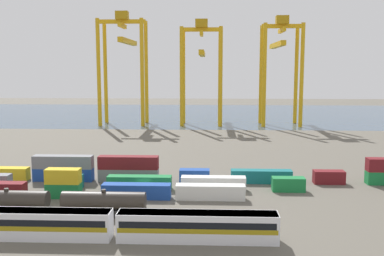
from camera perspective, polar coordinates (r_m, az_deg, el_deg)
The scene contains 22 objects.
ground_plane at distance 122.00m, azimuth -3.44°, elevation -3.11°, with size 420.00×420.00×0.00m, color #5B564C.
harbour_water at distance 220.09m, azimuth -0.79°, elevation 1.77°, with size 400.00×110.00×0.01m, color #384C60.
passenger_train at distance 62.01m, azimuth -9.85°, elevation -11.98°, with size 43.59×3.14×3.90m.
freight_tank_row at distance 76.64m, azimuth -22.52°, elevation -8.75°, with size 43.67×2.76×4.22m.
shipping_container_1 at distance 83.23m, azimuth -16.05°, elevation -7.64°, with size 6.04×2.44×2.60m, color #197538.
shipping_container_2 at distance 82.59m, azimuth -16.12°, elevation -5.90°, with size 6.04×2.44×2.60m, color gold.
shipping_container_3 at distance 80.11m, azimuth -7.09°, elevation -8.00°, with size 12.10×2.44×2.60m, color #1C4299.
shipping_container_4 at distance 79.04m, azimuth 2.35°, elevation -8.16°, with size 12.10×2.44×2.60m, color silver.
shipping_container_6 at distance 89.04m, azimuth -15.71°, elevation -6.62°, with size 6.04×2.44×2.60m, color #146066.
shipping_container_7 at distance 85.76m, azimuth -6.72°, elevation -6.93°, with size 12.10×2.44×2.60m, color #197538.
shipping_container_8 at distance 84.69m, azimuth 2.74°, elevation -7.07°, with size 12.10×2.44×2.60m, color silver.
shipping_container_9 at distance 85.92m, azimuth 12.19°, elevation -7.03°, with size 6.04×2.44×2.60m, color #197538.
shipping_container_11 at distance 95.23m, azimuth -16.07°, elevation -5.70°, with size 12.10×2.44×2.60m, color #1C4299.
shipping_container_12 at distance 94.67m, azimuth -16.12°, elevation -4.17°, with size 12.10×2.44×2.60m, color slate.
shipping_container_13 at distance 91.89m, azimuth -8.09°, elevation -5.96°, with size 12.10×2.44×2.60m, color slate.
shipping_container_14 at distance 91.32m, azimuth -8.12°, elevation -4.37°, with size 12.10×2.44×2.60m, color maroon.
shipping_container_15 at distance 90.43m, azimuth 0.33°, elevation -6.10°, with size 6.04×2.44×2.60m, color #1C4299.
shipping_container_16 at distance 90.94m, azimuth 8.83°, elevation -6.12°, with size 12.10×2.44×2.60m, color #146066.
shipping_container_17 at distance 93.38m, azimuth 17.06°, elevation -6.01°, with size 6.04×2.44×2.60m, color maroon.
gantry_crane_west at distance 184.76m, azimuth -8.66°, elevation 9.11°, with size 18.59×35.18×44.83m.
gantry_crane_central at distance 182.26m, azimuth 1.24°, elevation 8.48°, with size 16.62×39.23×41.64m.
gantry_crane_east at distance 183.50m, azimuth 11.18°, elevation 8.69°, with size 15.78×35.46×42.82m.
Camera 1 is at (12.43, -79.17, 22.97)m, focal length 41.81 mm.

